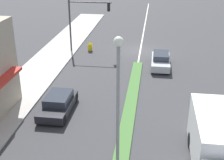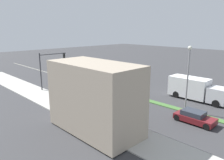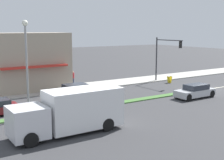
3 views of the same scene
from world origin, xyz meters
name	(u,v)px [view 1 (image 1 of 3)]	position (x,y,z in m)	size (l,w,h in m)	color
ground_plane	(123,145)	(0.00, 18.00, 0.00)	(160.00, 160.00, 0.00)	#38383A
lane_marking_center	(140,51)	(0.00, 0.00, 0.00)	(0.16, 60.00, 0.01)	beige
traffic_signal_main	(83,17)	(6.12, 1.30, 3.90)	(4.59, 0.34, 5.60)	#333338
street_lamp	(118,95)	(0.00, 20.93, 4.78)	(0.44, 0.44, 7.37)	gray
pedestrian	(4,81)	(10.10, 12.15, 1.03)	(0.34, 0.34, 1.72)	#282D42
warning_aframe_sign	(90,47)	(5.54, 0.80, 0.43)	(0.45, 0.53, 0.84)	yellow
delivery_truck	(219,149)	(-5.00, 19.72, 1.47)	(2.44, 7.50, 2.87)	silver
sedan_dark	(58,104)	(5.00, 14.58, 0.62)	(1.92, 4.20, 1.27)	black
sedan_silver	(161,61)	(-2.20, 4.73, 0.66)	(1.74, 4.27, 1.35)	#B7BABF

